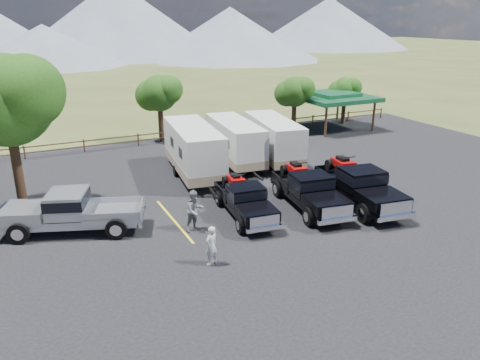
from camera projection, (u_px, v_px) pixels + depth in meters
name	position (u px, v px, depth m)	size (l,w,h in m)	color
ground	(324.00, 230.00, 21.87)	(320.00, 320.00, 0.00)	#3D4A1F
asphalt_lot	(290.00, 207.00, 24.41)	(44.00, 34.00, 0.04)	black
stall_lines	(280.00, 200.00, 25.25)	(12.12, 5.50, 0.01)	yellow
tree_big_nw	(5.00, 101.00, 22.48)	(5.54, 5.18, 7.84)	#311E13
tree_ne_a	(294.00, 92.00, 38.85)	(3.11, 2.92, 4.76)	#311E13
tree_ne_b	(345.00, 90.00, 42.30)	(2.77, 2.59, 4.27)	#311E13
tree_north	(159.00, 93.00, 35.89)	(3.46, 3.24, 5.25)	#311E13
rail_fence	(211.00, 131.00, 38.19)	(36.12, 0.12, 1.00)	brown
pavilion	(333.00, 97.00, 40.74)	(6.20, 6.20, 3.22)	brown
mountain_range	(23.00, 23.00, 105.99)	(209.00, 71.00, 20.00)	slate
rig_left	(245.00, 199.00, 23.05)	(2.45, 5.61, 1.81)	black
rig_center	(308.00, 189.00, 24.05)	(2.85, 6.36, 2.05)	black
rig_right	(358.00, 185.00, 24.49)	(3.05, 6.82, 2.20)	black
trailer_left	(193.00, 150.00, 28.61)	(3.25, 9.04, 3.12)	white
trailer_center	(235.00, 142.00, 31.03)	(2.86, 8.33, 2.88)	white
trailer_right	(273.00, 140.00, 31.54)	(3.32, 8.40, 2.91)	white
pickup_silver	(72.00, 211.00, 21.28)	(6.81, 4.16, 1.95)	#A6A9AF
person_a	(211.00, 246.00, 18.47)	(0.60, 0.40, 1.66)	silver
person_b	(195.00, 211.00, 21.44)	(0.95, 0.74, 1.95)	slate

